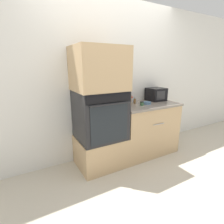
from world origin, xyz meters
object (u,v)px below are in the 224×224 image
knife_block (126,100)px  condiment_jar_mid (132,99)px  wall_oven (100,115)px  condiment_jar_far (142,103)px  bowl (147,103)px  microwave (156,94)px  condiment_jar_near (135,100)px

knife_block → condiment_jar_mid: knife_block is taller
wall_oven → condiment_jar_far: bearing=-5.7°
bowl → knife_block: bearing=160.4°
bowl → microwave: bearing=26.2°
condiment_jar_mid → condiment_jar_far: 0.31m
knife_block → condiment_jar_near: 0.18m
knife_block → condiment_jar_mid: size_ratio=2.22×
bowl → condiment_jar_far: size_ratio=1.87×
wall_oven → knife_block: size_ratio=3.37×
bowl → condiment_jar_far: bearing=-165.5°
wall_oven → knife_block: (0.52, 0.08, 0.16)m
microwave → condiment_jar_far: microwave is taller
condiment_jar_far → condiment_jar_mid: bearing=86.3°
microwave → condiment_jar_near: size_ratio=2.82×
wall_oven → condiment_jar_mid: 0.77m
microwave → knife_block: microwave is taller
knife_block → bowl: size_ratio=1.68×
wall_oven → microwave: wall_oven is taller
wall_oven → knife_block: wall_oven is taller
microwave → condiment_jar_mid: microwave is taller
wall_oven → condiment_jar_near: 0.72m
knife_block → condiment_jar_near: (0.18, 0.02, -0.03)m
condiment_jar_far → bowl: bearing=14.5°
condiment_jar_far → microwave: bearing=23.0°
wall_oven → condiment_jar_far: 0.72m
wall_oven → bowl: (0.85, -0.03, 0.09)m
condiment_jar_near → condiment_jar_mid: (0.03, 0.13, -0.01)m
wall_oven → microwave: (1.19, 0.13, 0.19)m
wall_oven → microwave: 1.21m
knife_block → condiment_jar_far: 0.25m
wall_oven → condiment_jar_mid: size_ratio=7.48×
bowl → condiment_jar_near: bearing=137.4°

